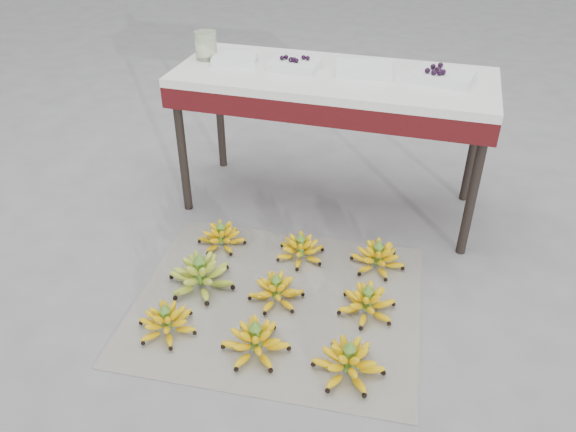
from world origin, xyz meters
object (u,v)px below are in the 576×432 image
(bunch_mid_left, at_px, (201,275))
(tray_right, at_px, (364,69))
(tray_left, at_px, (294,65))
(bunch_mid_right, at_px, (367,302))
(tray_far_left, at_px, (235,59))
(newspaper_mat, at_px, (278,302))
(tray_far_right, at_px, (443,76))
(bunch_back_left, at_px, (222,237))
(vendor_table, at_px, (333,90))
(bunch_mid_center, at_px, (276,291))
(bunch_back_right, at_px, (378,257))
(glass_jar, at_px, (206,45))
(bunch_back_center, at_px, (301,249))
(bunch_front_right, at_px, (349,362))
(bunch_front_left, at_px, (167,322))
(bunch_front_center, at_px, (256,341))

(bunch_mid_left, height_order, tray_right, tray_right)
(tray_left, height_order, tray_right, tray_left)
(bunch_mid_right, xyz_separation_m, tray_right, (-0.22, 0.87, 0.73))
(tray_far_left, bearing_deg, bunch_mid_right, -43.75)
(newspaper_mat, xyz_separation_m, tray_far_right, (0.55, 0.91, 0.78))
(bunch_mid_right, distance_m, bunch_back_left, 0.84)
(newspaper_mat, bearing_deg, vendor_table, 88.00)
(vendor_table, bearing_deg, newspaper_mat, -92.00)
(bunch_mid_center, bearing_deg, tray_right, 85.74)
(newspaper_mat, height_order, tray_far_left, tray_far_left)
(bunch_mid_center, distance_m, bunch_back_right, 0.54)
(newspaper_mat, height_order, bunch_mid_center, bunch_mid_center)
(tray_far_right, relative_size, glass_jar, 2.16)
(bunch_mid_left, distance_m, bunch_back_center, 0.51)
(bunch_mid_left, xyz_separation_m, bunch_mid_right, (0.76, 0.04, -0.01))
(vendor_table, distance_m, glass_jar, 0.71)
(bunch_front_right, bearing_deg, glass_jar, 147.63)
(bunch_front_left, xyz_separation_m, bunch_mid_right, (0.78, 0.35, 0.00))
(vendor_table, bearing_deg, tray_far_right, 3.68)
(vendor_table, bearing_deg, bunch_back_left, -128.06)
(bunch_mid_center, xyz_separation_m, tray_right, (0.18, 0.90, 0.73))
(bunch_front_center, distance_m, bunch_mid_right, 0.52)
(bunch_front_center, height_order, bunch_mid_left, bunch_mid_left)
(bunch_front_center, relative_size, tray_far_right, 1.04)
(newspaper_mat, relative_size, tray_left, 4.97)
(bunch_back_center, bearing_deg, glass_jar, 124.41)
(bunch_front_right, relative_size, bunch_back_center, 1.16)
(newspaper_mat, bearing_deg, tray_far_right, 58.65)
(bunch_mid_center, height_order, bunch_mid_right, bunch_mid_right)
(bunch_back_left, height_order, tray_right, tray_right)
(tray_left, bearing_deg, newspaper_mat, -78.90)
(newspaper_mat, height_order, bunch_mid_left, bunch_mid_left)
(bunch_mid_right, relative_size, vendor_table, 0.21)
(bunch_mid_right, height_order, vendor_table, vendor_table)
(bunch_front_center, relative_size, bunch_mid_left, 0.94)
(glass_jar, bearing_deg, tray_right, 0.54)
(bunch_front_left, xyz_separation_m, bunch_mid_center, (0.38, 0.31, -0.00))
(bunch_front_right, height_order, bunch_mid_center, bunch_front_right)
(bunch_mid_left, height_order, tray_left, tray_left)
(bunch_front_center, distance_m, vendor_table, 1.33)
(tray_right, bearing_deg, bunch_back_center, -105.53)
(bunch_front_center, distance_m, tray_right, 1.43)
(bunch_mid_center, height_order, tray_right, tray_right)
(bunch_front_right, xyz_separation_m, vendor_table, (-0.35, 1.19, 0.61))
(bunch_mid_center, distance_m, glass_jar, 1.35)
(bunch_mid_right, bearing_deg, glass_jar, 117.65)
(bunch_mid_center, relative_size, bunch_mid_right, 0.81)
(tray_right, bearing_deg, bunch_mid_center, -101.52)
(vendor_table, bearing_deg, bunch_back_center, -91.80)
(bunch_front_right, distance_m, bunch_back_center, 0.74)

